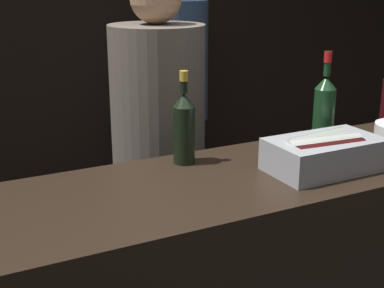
# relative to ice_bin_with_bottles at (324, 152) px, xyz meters

# --- Properties ---
(wall_back_chalkboard) EXTENTS (6.40, 0.06, 2.80)m
(wall_back_chalkboard) POSITION_rel_ice_bin_with_bottles_xyz_m (-0.43, 2.21, 0.30)
(wall_back_chalkboard) COLOR black
(wall_back_chalkboard) RESTS_ON ground_plane
(ice_bin_with_bottles) EXTENTS (0.37, 0.22, 0.12)m
(ice_bin_with_bottles) POSITION_rel_ice_bin_with_bottles_xyz_m (0.00, 0.00, 0.00)
(ice_bin_with_bottles) COLOR #9EA0A5
(ice_bin_with_bottles) RESTS_ON bar_counter
(champagne_bottle) EXTENTS (0.07, 0.07, 0.32)m
(champagne_bottle) POSITION_rel_ice_bin_with_bottles_xyz_m (-0.38, 0.27, 0.07)
(champagne_bottle) COLOR black
(champagne_bottle) RESTS_ON bar_counter
(red_wine_bottle_burgundy) EXTENTS (0.08, 0.08, 0.36)m
(red_wine_bottle_burgundy) POSITION_rel_ice_bin_with_bottles_xyz_m (0.16, 0.20, 0.08)
(red_wine_bottle_burgundy) COLOR #143319
(red_wine_bottle_burgundy) RESTS_ON bar_counter
(person_in_hoodie) EXTENTS (0.38, 0.38, 1.73)m
(person_in_hoodie) POSITION_rel_ice_bin_with_bottles_xyz_m (0.27, 1.69, -0.14)
(person_in_hoodie) COLOR black
(person_in_hoodie) RESTS_ON ground_plane
(person_blond_tee) EXTENTS (0.40, 0.40, 1.68)m
(person_blond_tee) POSITION_rel_ice_bin_with_bottles_xyz_m (-0.28, 0.74, -0.18)
(person_blond_tee) COLOR black
(person_blond_tee) RESTS_ON ground_plane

